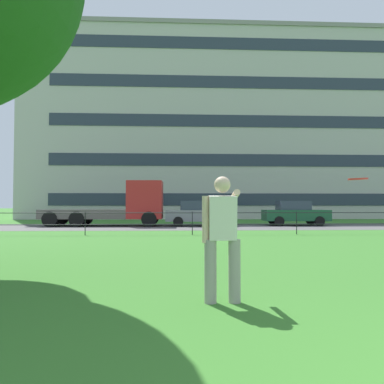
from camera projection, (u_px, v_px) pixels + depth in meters
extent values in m
cube|color=#565454|center=(225.00, 226.00, 22.83)|extent=(80.00, 6.97, 0.01)
cylinder|color=black|center=(85.00, 223.00, 16.30)|extent=(0.04, 0.04, 1.00)
cylinder|color=black|center=(192.00, 223.00, 16.52)|extent=(0.04, 0.04, 1.00)
cylinder|color=black|center=(297.00, 223.00, 16.75)|extent=(0.04, 0.04, 1.00)
cylinder|color=black|center=(245.00, 224.00, 16.63)|extent=(32.03, 0.03, 0.03)
cylinder|color=black|center=(245.00, 213.00, 16.65)|extent=(32.03, 0.03, 0.03)
cylinder|color=gray|center=(210.00, 271.00, 5.04)|extent=(0.16, 0.16, 0.83)
cylinder|color=gray|center=(235.00, 271.00, 5.06)|extent=(0.16, 0.16, 0.83)
cube|color=silver|center=(222.00, 218.00, 5.07)|extent=(0.36, 0.27, 0.59)
sphere|color=beige|center=(222.00, 185.00, 5.09)|extent=(0.22, 0.22, 0.22)
cylinder|color=beige|center=(233.00, 198.00, 5.39)|extent=(0.10, 0.63, 0.23)
cylinder|color=beige|center=(205.00, 219.00, 5.06)|extent=(0.09, 0.09, 0.62)
cylinder|color=red|center=(358.00, 179.00, 5.46)|extent=(0.38, 0.38, 0.04)
cube|color=#B22323|center=(145.00, 200.00, 23.62)|extent=(2.14, 2.33, 2.30)
cube|color=#283342|center=(160.00, 194.00, 23.67)|extent=(0.15, 1.84, 0.87)
cube|color=#56514C|center=(86.00, 214.00, 23.48)|extent=(5.24, 2.38, 0.56)
cylinder|color=black|center=(152.00, 218.00, 24.65)|extent=(0.90, 0.31, 0.90)
cylinder|color=black|center=(149.00, 219.00, 22.54)|extent=(0.90, 0.31, 0.90)
cylinder|color=black|center=(86.00, 218.00, 24.52)|extent=(0.90, 0.31, 0.90)
cylinder|color=black|center=(77.00, 219.00, 22.40)|extent=(0.90, 0.31, 0.90)
cylinder|color=black|center=(61.00, 218.00, 24.47)|extent=(0.90, 0.31, 0.90)
cylinder|color=black|center=(50.00, 219.00, 22.35)|extent=(0.90, 0.31, 0.90)
cube|color=slate|center=(198.00, 216.00, 23.48)|extent=(4.01, 1.73, 0.68)
cube|color=#2D3847|center=(196.00, 205.00, 23.49)|extent=(1.91, 1.54, 0.56)
cylinder|color=black|center=(217.00, 221.00, 24.32)|extent=(0.60, 0.20, 0.60)
cylinder|color=black|center=(220.00, 222.00, 22.71)|extent=(0.60, 0.20, 0.60)
cylinder|color=black|center=(178.00, 221.00, 24.22)|extent=(0.60, 0.20, 0.60)
cylinder|color=black|center=(178.00, 222.00, 22.61)|extent=(0.60, 0.20, 0.60)
cube|color=#194C2D|center=(295.00, 215.00, 24.12)|extent=(4.04, 1.79, 0.68)
cube|color=#2D3847|center=(293.00, 205.00, 24.14)|extent=(1.93, 1.56, 0.56)
cylinder|color=black|center=(311.00, 220.00, 24.95)|extent=(0.60, 0.21, 0.60)
cylinder|color=black|center=(320.00, 221.00, 23.33)|extent=(0.60, 0.21, 0.60)
cylinder|color=black|center=(273.00, 220.00, 24.88)|extent=(0.60, 0.21, 0.60)
cylinder|color=black|center=(279.00, 221.00, 23.27)|extent=(0.60, 0.21, 0.60)
cube|color=#B7B2AD|center=(220.00, 133.00, 40.51)|extent=(38.03, 11.49, 17.87)
cube|color=gray|center=(220.00, 48.00, 40.83)|extent=(38.27, 11.73, 0.40)
cube|color=#283342|center=(228.00, 199.00, 34.51)|extent=(31.94, 0.06, 1.10)
cube|color=#283342|center=(228.00, 160.00, 34.63)|extent=(31.94, 0.06, 1.10)
cube|color=#283342|center=(228.00, 121.00, 34.75)|extent=(31.94, 0.06, 1.10)
cube|color=#283342|center=(228.00, 82.00, 34.87)|extent=(31.94, 0.06, 1.10)
cube|color=#283342|center=(227.00, 43.00, 34.99)|extent=(31.94, 0.06, 1.10)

